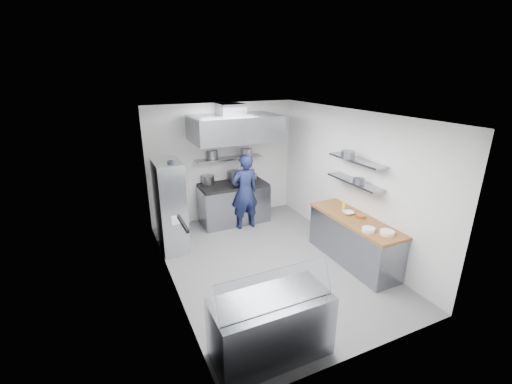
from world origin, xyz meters
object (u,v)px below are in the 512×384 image
display_case (271,327)px  gas_range (234,204)px  chef (245,192)px  wire_rack (170,206)px

display_case → gas_range: bearing=75.0°
chef → display_case: chef is taller
gas_range → display_case: (-1.10, -4.10, -0.03)m
chef → wire_rack: wire_rack is taller
wire_rack → display_case: wire_rack is taller
gas_range → display_case: bearing=-105.0°
gas_range → wire_rack: (-1.63, -0.70, 0.48)m
chef → display_case: size_ratio=1.17×
display_case → chef: bearing=71.6°
wire_rack → display_case: size_ratio=1.23×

